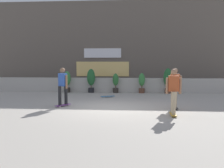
{
  "coord_description": "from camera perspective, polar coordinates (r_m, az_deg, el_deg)",
  "views": [
    {
      "loc": [
        1.02,
        -11.05,
        1.97
      ],
      "look_at": [
        0.0,
        1.5,
        0.9
      ],
      "focal_mm": 42.65,
      "sensor_mm": 36.0,
      "label": 1
    }
  ],
  "objects": [
    {
      "name": "skater_by_wall_right",
      "position": [
        9.84,
        13.06,
        -1.27
      ],
      "size": [
        0.56,
        0.81,
        1.7
      ],
      "color": "#BF8C26",
      "rests_on": "ground"
    },
    {
      "name": "ground_plane",
      "position": [
        11.27,
        -0.62,
        -5.21
      ],
      "size": [
        48.0,
        48.0,
        0.0
      ],
      "primitive_type": "plane",
      "color": "#A8A093"
    },
    {
      "name": "skateboard_near_camera",
      "position": [
        14.59,
        -0.94,
        -2.66
      ],
      "size": [
        0.8,
        0.56,
        0.08
      ],
      "color": "#266699",
      "rests_on": "ground"
    },
    {
      "name": "potted_plant_3",
      "position": [
        16.66,
        6.4,
        0.37
      ],
      "size": [
        0.39,
        0.39,
        1.25
      ],
      "color": "brown",
      "rests_on": "ground"
    },
    {
      "name": "planter_wall",
      "position": [
        17.15,
        1.21,
        -0.23
      ],
      "size": [
        18.0,
        0.4,
        0.9
      ],
      "primitive_type": "cube",
      "color": "#B2ADA3",
      "rests_on": "ground"
    },
    {
      "name": "potted_plant_0",
      "position": [
        17.17,
        -9.57,
        0.75
      ],
      "size": [
        0.44,
        0.44,
        1.35
      ],
      "color": "#2D2823",
      "rests_on": "ground"
    },
    {
      "name": "potted_plant_4",
      "position": [
        16.77,
        11.89,
        1.12
      ],
      "size": [
        0.54,
        0.54,
        1.55
      ],
      "color": "brown",
      "rests_on": "ground"
    },
    {
      "name": "building_backdrop",
      "position": [
        21.11,
        1.88,
        8.33
      ],
      "size": [
        20.0,
        2.08,
        6.5
      ],
      "color": "#60564C",
      "rests_on": "ground"
    },
    {
      "name": "potted_plant_2",
      "position": [
        16.69,
        0.79,
        0.33
      ],
      "size": [
        0.38,
        0.38,
        1.22
      ],
      "color": "#2D2823",
      "rests_on": "ground"
    },
    {
      "name": "potted_plant_1",
      "position": [
        16.85,
        -4.51,
        1.11
      ],
      "size": [
        0.51,
        0.51,
        1.5
      ],
      "color": "black",
      "rests_on": "ground"
    },
    {
      "name": "skater_far_right",
      "position": [
        11.79,
        -10.52,
        -0.23
      ],
      "size": [
        0.6,
        0.78,
        1.7
      ],
      "color": "#72338C",
      "rests_on": "ground"
    },
    {
      "name": "skater_mid_plaza",
      "position": [
        11.31,
        13.33,
        -0.49
      ],
      "size": [
        0.56,
        0.8,
        1.7
      ],
      "color": "black",
      "rests_on": "ground"
    }
  ]
}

